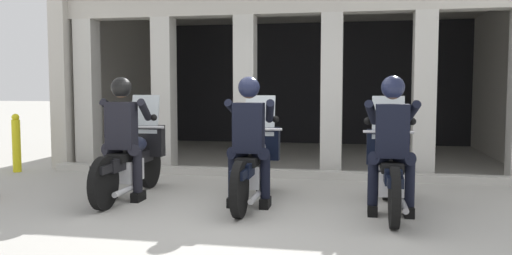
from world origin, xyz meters
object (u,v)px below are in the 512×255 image
Objects in this scene: motorcycle_left at (133,159)px; bollard_kerbside at (16,143)px; police_officer_left at (123,128)px; police_officer_center at (249,130)px; motorcycle_center at (254,163)px; police_officer_right at (392,133)px; motorcycle_right at (390,168)px.

bollard_kerbside is (-2.79, 1.46, -0.00)m from motorcycle_left.
police_officer_left is 1.58× the size of bollard_kerbside.
police_officer_left is 1.66m from police_officer_center.
motorcycle_left is 1.00× the size of motorcycle_center.
police_officer_right is at bearing -10.69° from police_officer_left.
police_officer_center is (1.66, -0.05, 0.00)m from police_officer_left.
bollard_kerbside is (-6.11, 1.92, -0.44)m from police_officer_right.
police_officer_left is at bearing -172.46° from motorcycle_center.
bollard_kerbside is (-6.12, 1.64, -0.00)m from motorcycle_right.
police_officer_center and police_officer_right have the same top height.
motorcycle_left is 0.52m from police_officer_left.
bollard_kerbside is (-2.79, 1.74, -0.44)m from police_officer_left.
police_officer_left reaches higher than motorcycle_left.
motorcycle_center is 1.29× the size of police_officer_right.
bollard_kerbside is (-4.45, 1.80, -0.44)m from police_officer_center.
motorcycle_left is 2.03× the size of bollard_kerbside.
police_officer_center reaches higher than motorcycle_center.
motorcycle_left is 1.75m from police_officer_center.
bollard_kerbside is at bearing 144.73° from motorcycle_left.
motorcycle_right is at bearing 5.11° from police_officer_center.
motorcycle_center is (1.66, 0.23, -0.44)m from police_officer_left.
police_officer_right is (-0.00, -0.28, 0.44)m from motorcycle_right.
police_officer_left reaches higher than motorcycle_center.
motorcycle_right is (3.33, -0.18, 0.00)m from motorcycle_left.
bollard_kerbside is at bearing 158.20° from police_officer_right.
police_officer_center reaches higher than bollard_kerbside.
police_officer_right is (3.32, -0.46, 0.44)m from motorcycle_left.
bollard_kerbside is at bearing 160.88° from motorcycle_center.
police_officer_right is at bearing -17.43° from bollard_kerbside.
motorcycle_left is at bearing 172.59° from motorcycle_right.
motorcycle_right is 1.29× the size of police_officer_right.
police_officer_right is (1.66, -0.41, 0.44)m from motorcycle_center.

